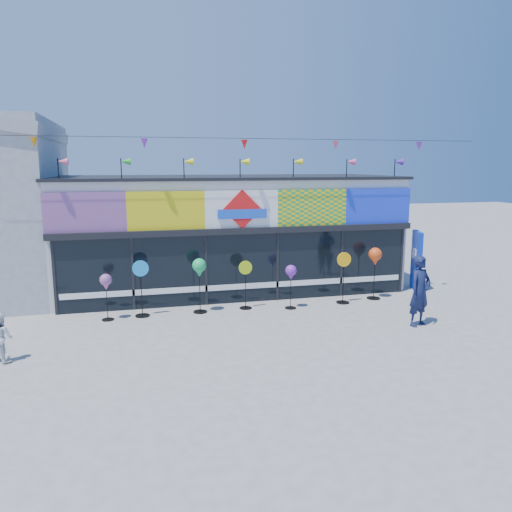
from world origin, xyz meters
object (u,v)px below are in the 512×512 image
object	(u,v)px
spinner_2	(199,269)
adult_man	(420,291)
spinner_0	(106,283)
blue_sign	(416,260)
child	(1,337)
spinner_1	(141,287)
spinner_5	(344,276)
spinner_6	(375,258)
spinner_4	(291,274)
spinner_3	(246,283)

from	to	relation	value
spinner_2	adult_man	size ratio (longest dim) A/B	0.84
spinner_0	spinner_2	xyz separation A→B (m)	(2.75, 0.12, 0.25)
blue_sign	child	bearing A→B (deg)	-145.02
spinner_0	spinner_1	size ratio (longest dim) A/B	0.81
blue_sign	spinner_5	xyz separation A→B (m)	(-3.31, -1.07, -0.18)
spinner_5	spinner_6	size ratio (longest dim) A/B	0.96
spinner_2	spinner_4	distance (m)	2.87
spinner_0	spinner_5	xyz separation A→B (m)	(7.47, 0.05, -0.21)
spinner_0	spinner_4	distance (m)	5.60
spinner_1	adult_man	xyz separation A→B (m)	(7.61, -2.78, 0.10)
spinner_2	spinner_0	bearing A→B (deg)	-177.41
spinner_1	spinner_6	bearing A→B (deg)	1.12
spinner_5	child	distance (m)	10.09
blue_sign	spinner_1	world-z (taller)	blue_sign
adult_man	blue_sign	bearing A→B (deg)	39.47
spinner_5	child	world-z (taller)	spinner_5
spinner_3	spinner_6	world-z (taller)	spinner_6
spinner_5	spinner_6	distance (m)	1.36
blue_sign	spinner_6	bearing A→B (deg)	-139.51
spinner_0	child	bearing A→B (deg)	-130.04
blue_sign	child	size ratio (longest dim) A/B	1.83
spinner_1	spinner_6	distance (m)	7.73
spinner_1	spinner_4	world-z (taller)	spinner_1
spinner_3	spinner_5	size ratio (longest dim) A/B	0.91
child	spinner_6	bearing A→B (deg)	-122.29
spinner_1	spinner_6	size ratio (longest dim) A/B	0.97
blue_sign	spinner_4	bearing A→B (deg)	-147.60
spinner_0	spinner_5	distance (m)	7.48
spinner_1	spinner_5	distance (m)	6.48
child	spinner_0	bearing A→B (deg)	-87.43
spinner_4	blue_sign	bearing A→B (deg)	13.62
spinner_0	spinner_5	size ratio (longest dim) A/B	0.82
spinner_2	child	xyz separation A→B (m)	(-4.98, -2.79, -0.78)
spinner_3	spinner_4	xyz separation A→B (m)	(1.39, -0.34, 0.32)
spinner_1	spinner_2	xyz separation A→B (m)	(1.75, -0.02, 0.45)
spinner_3	adult_man	size ratio (longest dim) A/B	0.76
spinner_4	spinner_0	bearing A→B (deg)	178.59
blue_sign	spinner_5	size ratio (longest dim) A/B	1.26
spinner_0	spinner_4	xyz separation A→B (m)	(5.60, -0.14, 0.02)
child	spinner_1	bearing A→B (deg)	-96.49
spinner_0	child	xyz separation A→B (m)	(-2.24, -2.66, -0.53)
spinner_4	adult_man	world-z (taller)	adult_man
spinner_3	child	xyz separation A→B (m)	(-6.45, -2.86, -0.23)
spinner_0	spinner_6	size ratio (longest dim) A/B	0.79
blue_sign	spinner_6	xyz separation A→B (m)	(-2.08, -0.83, 0.34)
spinner_2	spinner_6	world-z (taller)	spinner_6
spinner_1	spinner_4	size ratio (longest dim) A/B	1.21
spinner_0	spinner_6	world-z (taller)	spinner_6
adult_man	child	distance (m)	10.85
spinner_1	spinner_6	world-z (taller)	spinner_6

